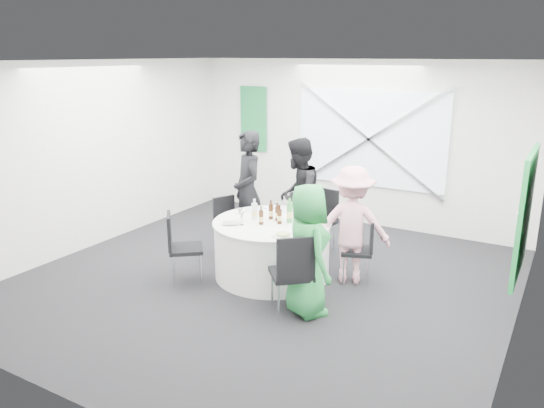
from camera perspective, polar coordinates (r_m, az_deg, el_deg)
The scene contains 46 objects.
floor at distance 7.06m, azimuth -0.82°, elevation -8.21°, with size 6.00×6.00×0.00m, color black.
ceiling at distance 6.45m, azimuth -0.92°, elevation 15.14°, with size 6.00×6.00×0.00m, color silver.
wall_back at distance 9.27m, azimuth 8.78°, elevation 6.49°, with size 6.00×6.00×0.00m, color silver.
wall_front at distance 4.43m, azimuth -21.35°, elevation -4.84°, with size 6.00×6.00×0.00m, color silver.
wall_left at distance 8.53m, azimuth -18.50°, elevation 5.05°, with size 6.00×6.00×0.00m, color silver.
wall_right at distance 5.73m, azimuth 25.81°, elevation -0.75°, with size 6.00×6.00×0.00m, color silver.
window_panel at distance 9.11m, azimuth 10.48°, elevation 6.89°, with size 2.60×0.03×1.60m, color silver.
window_brace_a at distance 9.07m, azimuth 10.39°, elevation 6.86°, with size 0.05×0.05×3.16m, color silver.
window_brace_b at distance 9.07m, azimuth 10.39°, elevation 6.86°, with size 0.05×0.05×3.16m, color silver.
green_banner at distance 10.08m, azimuth -2.01°, elevation 9.14°, with size 0.55×0.04×1.20m, color #125D31.
green_sign at distance 6.36m, azimuth 25.55°, elevation -1.06°, with size 0.05×1.20×1.40m, color #177F35.
banquet_table at distance 7.08m, azimuth 0.00°, elevation -4.83°, with size 1.56×1.56×0.76m.
chair_back at distance 7.98m, azimuth 5.43°, elevation -1.21°, with size 0.48×0.48×0.93m.
chair_back_left at distance 7.94m, azimuth -4.78°, elevation -1.76°, with size 0.50×0.50×0.83m.
chair_back_right at distance 6.96m, azimuth 9.74°, elevation -4.41°, with size 0.51×0.50×0.85m.
chair_front_right at distance 5.92m, azimuth 2.29°, elevation -6.98°, with size 0.64×0.64×0.99m.
chair_front_left at distance 6.93m, azimuth -9.96°, elevation -4.08°, with size 0.60×0.59×0.93m.
person_man_back_left at distance 7.87m, azimuth -2.62°, elevation 1.32°, with size 0.66×0.43×1.81m, color black.
person_man_back at distance 7.87m, azimuth 2.81°, elevation 0.93°, with size 0.83×0.46×1.71m, color black.
person_woman_pink at distance 6.86m, azimuth 8.56°, elevation -2.26°, with size 0.99×0.46×1.54m, color pink.
person_woman_green at distance 5.97m, azimuth 3.84°, elevation -4.97°, with size 0.74×0.48×1.52m, color #24843B.
plate_back at distance 7.45m, azimuth 1.84°, elevation -0.62°, with size 0.29×0.29×0.01m.
plate_back_left at distance 7.42m, azimuth -2.11°, elevation -0.70°, with size 0.25×0.25×0.01m.
plate_back_right at distance 7.00m, azimuth 4.05°, elevation -1.67°, with size 0.27×0.27×0.04m.
plate_front_right at distance 6.40m, azimuth 1.21°, elevation -3.36°, with size 0.26×0.26×0.04m.
plate_front_left at distance 6.96m, azimuth -4.14°, elevation -1.85°, with size 0.26×0.26×0.01m.
napkin at distance 6.84m, azimuth -4.50°, elevation -1.86°, with size 0.20×0.13×0.06m, color silver.
beer_bottle_a at distance 7.03m, azimuth -0.12°, elevation -0.85°, with size 0.06×0.06×0.26m.
beer_bottle_b at distance 6.96m, azimuth 0.59°, elevation -1.05°, with size 0.06×0.06×0.25m.
beer_bottle_c at distance 6.84m, azimuth 0.82°, elevation -1.36°, with size 0.06×0.06×0.25m.
beer_bottle_d at distance 6.81m, azimuth -1.18°, elevation -1.48°, with size 0.06×0.06×0.24m.
green_water_bottle at distance 6.89m, azimuth 1.91°, elevation -0.97°, with size 0.08×0.08×0.32m.
clear_water_bottle at distance 7.01m, azimuth -1.89°, elevation -0.83°, with size 0.08×0.08×0.28m.
wine_glass_a at distance 7.20m, azimuth 2.44°, elevation -0.24°, with size 0.07×0.07×0.17m.
wine_glass_b at distance 7.03m, azimuth 2.67°, elevation -0.65°, with size 0.07×0.07×0.17m.
wine_glass_c at distance 6.79m, azimuth -3.29°, elevation -1.25°, with size 0.07×0.07×0.17m.
wine_glass_d at distance 6.96m, azimuth -3.45°, elevation -0.83°, with size 0.07×0.07×0.17m.
wine_glass_e at distance 7.23m, azimuth 0.59°, elevation -0.16°, with size 0.07×0.07×0.17m.
fork_a at distance 6.84m, azimuth 4.68°, elevation -2.24°, with size 0.01×0.15×0.01m, color silver.
knife_a at distance 7.15m, azimuth 4.38°, elevation -1.42°, with size 0.01×0.15×0.01m, color silver.
fork_b at distance 7.49m, azimuth -1.05°, elevation -0.57°, with size 0.01×0.15×0.01m, color silver.
knife_b at distance 7.33m, azimuth -3.36°, elevation -0.96°, with size 0.01×0.15×0.01m, color silver.
fork_c at distance 6.41m, azimuth 0.45°, elevation -3.45°, with size 0.01×0.15×0.01m, color silver.
knife_c at distance 6.55m, azimuth 3.36°, elevation -3.02°, with size 0.01×0.15×0.01m, color silver.
fork_d at distance 7.33m, azimuth 3.35°, elevation -0.96°, with size 0.01×0.15×0.01m, color silver.
knife_d at distance 7.50m, azimuth 0.62°, elevation -0.55°, with size 0.01×0.15×0.01m, color silver.
Camera 1 is at (3.32, -5.52, 2.89)m, focal length 35.00 mm.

